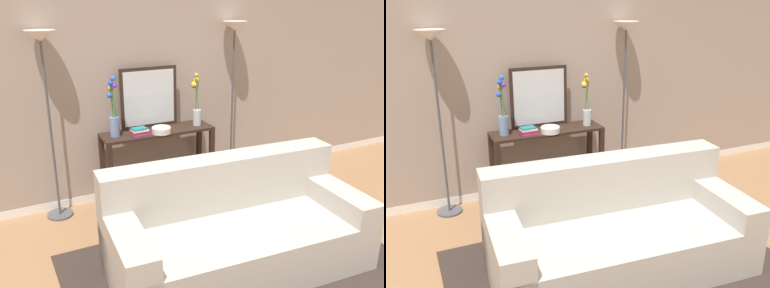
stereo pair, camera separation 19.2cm
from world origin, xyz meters
TOP-DOWN VIEW (x-y plane):
  - back_wall at (0.00, 2.33)m, footprint 12.00×0.15m
  - area_rug at (0.11, 0.40)m, footprint 2.76×1.92m
  - couch at (0.11, 0.57)m, footprint 2.17×1.08m
  - console_table at (0.02, 2.01)m, footprint 1.21×0.36m
  - floor_lamp_left at (-1.06, 2.10)m, footprint 0.28×0.28m
  - floor_lamp_right at (1.00, 2.10)m, footprint 0.28×0.28m
  - wall_mirror at (-0.01, 2.16)m, footprint 0.64×0.02m
  - vase_tall_flowers at (-0.44, 2.02)m, footprint 0.11×0.12m
  - vase_short_flowers at (0.48, 2.00)m, footprint 0.11×0.11m
  - fruit_bowl at (0.02, 1.90)m, footprint 0.20×0.20m
  - book_stack at (-0.21, 1.92)m, footprint 0.19×0.15m
  - book_row_under_console at (-0.27, 2.01)m, footprint 0.39×0.17m

SIDE VIEW (x-z plane):
  - area_rug at x=0.11m, z-range 0.00..0.01m
  - book_row_under_console at x=-0.27m, z-range -0.01..0.12m
  - couch at x=0.11m, z-range -0.13..0.75m
  - console_table at x=0.02m, z-range 0.15..0.95m
  - fruit_bowl at x=0.02m, z-range 0.80..0.87m
  - book_stack at x=-0.21m, z-range 0.80..0.88m
  - vase_tall_flowers at x=-0.44m, z-range 0.70..1.33m
  - vase_short_flowers at x=0.48m, z-range 0.75..1.34m
  - wall_mirror at x=-0.01m, z-range 0.80..1.46m
  - back_wall at x=0.00m, z-range 0.00..2.85m
  - floor_lamp_left at x=-1.06m, z-range 0.54..2.41m
  - floor_lamp_right at x=1.00m, z-range 0.54..2.44m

